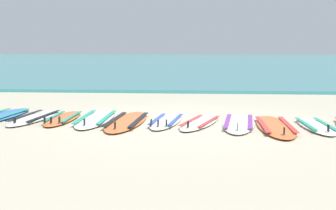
{
  "coord_description": "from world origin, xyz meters",
  "views": [
    {
      "loc": [
        0.48,
        -9.03,
        1.47
      ],
      "look_at": [
        -0.27,
        0.65,
        0.25
      ],
      "focal_mm": 50.56,
      "sensor_mm": 36.0,
      "label": 1
    }
  ],
  "objects_px": {
    "surfboard_1": "(35,117)",
    "surfboard_9": "(315,126)",
    "surfboard_5": "(166,121)",
    "surfboard_0": "(0,116)",
    "surfboard_3": "(96,119)",
    "surfboard_2": "(63,118)",
    "surfboard_8": "(275,126)",
    "surfboard_7": "(239,123)",
    "surfboard_6": "(200,123)",
    "surfboard_4": "(127,121)"
  },
  "relations": [
    {
      "from": "surfboard_1",
      "to": "surfboard_9",
      "type": "distance_m",
      "value": 5.44
    },
    {
      "from": "surfboard_9",
      "to": "surfboard_5",
      "type": "bearing_deg",
      "value": 173.51
    },
    {
      "from": "surfboard_0",
      "to": "surfboard_3",
      "type": "xyz_separation_m",
      "value": [
        2.03,
        -0.16,
        -0.0
      ]
    },
    {
      "from": "surfboard_2",
      "to": "surfboard_9",
      "type": "distance_m",
      "value": 4.83
    },
    {
      "from": "surfboard_0",
      "to": "surfboard_1",
      "type": "distance_m",
      "value": 0.78
    },
    {
      "from": "surfboard_1",
      "to": "surfboard_8",
      "type": "xyz_separation_m",
      "value": [
        4.67,
        -0.68,
        -0.0
      ]
    },
    {
      "from": "surfboard_8",
      "to": "surfboard_2",
      "type": "bearing_deg",
      "value": 171.49
    },
    {
      "from": "surfboard_7",
      "to": "surfboard_8",
      "type": "height_order",
      "value": "same"
    },
    {
      "from": "surfboard_3",
      "to": "surfboard_7",
      "type": "distance_m",
      "value": 2.8
    },
    {
      "from": "surfboard_2",
      "to": "surfboard_0",
      "type": "bearing_deg",
      "value": 172.6
    },
    {
      "from": "surfboard_0",
      "to": "surfboard_2",
      "type": "relative_size",
      "value": 1.24
    },
    {
      "from": "surfboard_5",
      "to": "surfboard_8",
      "type": "xyz_separation_m",
      "value": [
        1.99,
        -0.41,
        -0.0
      ]
    },
    {
      "from": "surfboard_1",
      "to": "surfboard_6",
      "type": "height_order",
      "value": "same"
    },
    {
      "from": "surfboard_3",
      "to": "surfboard_7",
      "type": "bearing_deg",
      "value": -6.65
    },
    {
      "from": "surfboard_0",
      "to": "surfboard_7",
      "type": "distance_m",
      "value": 4.84
    },
    {
      "from": "surfboard_1",
      "to": "surfboard_0",
      "type": "bearing_deg",
      "value": 172.03
    },
    {
      "from": "surfboard_6",
      "to": "surfboard_8",
      "type": "xyz_separation_m",
      "value": [
        1.35,
        -0.28,
        -0.0
      ]
    },
    {
      "from": "surfboard_8",
      "to": "surfboard_5",
      "type": "bearing_deg",
      "value": 168.41
    },
    {
      "from": "surfboard_6",
      "to": "surfboard_0",
      "type": "bearing_deg",
      "value": 173.0
    },
    {
      "from": "surfboard_2",
      "to": "surfboard_5",
      "type": "xyz_separation_m",
      "value": [
        2.08,
        -0.2,
        0.0
      ]
    },
    {
      "from": "surfboard_0",
      "to": "surfboard_2",
      "type": "xyz_separation_m",
      "value": [
        1.37,
        -0.18,
        0.0
      ]
    },
    {
      "from": "surfboard_7",
      "to": "surfboard_2",
      "type": "bearing_deg",
      "value": 174.85
    },
    {
      "from": "surfboard_8",
      "to": "surfboard_9",
      "type": "bearing_deg",
      "value": 7.71
    },
    {
      "from": "surfboard_3",
      "to": "surfboard_8",
      "type": "bearing_deg",
      "value": -10.36
    },
    {
      "from": "surfboard_0",
      "to": "surfboard_6",
      "type": "bearing_deg",
      "value": -7.0
    },
    {
      "from": "surfboard_3",
      "to": "surfboard_9",
      "type": "xyz_separation_m",
      "value": [
        4.14,
        -0.52,
        0.0
      ]
    },
    {
      "from": "surfboard_0",
      "to": "surfboard_3",
      "type": "relative_size",
      "value": 1.0
    },
    {
      "from": "surfboard_4",
      "to": "surfboard_8",
      "type": "relative_size",
      "value": 1.05
    },
    {
      "from": "surfboard_4",
      "to": "surfboard_6",
      "type": "bearing_deg",
      "value": -2.86
    },
    {
      "from": "surfboard_8",
      "to": "surfboard_9",
      "type": "distance_m",
      "value": 0.74
    },
    {
      "from": "surfboard_0",
      "to": "surfboard_5",
      "type": "distance_m",
      "value": 3.47
    },
    {
      "from": "surfboard_4",
      "to": "surfboard_7",
      "type": "xyz_separation_m",
      "value": [
        2.12,
        -0.06,
        0.0
      ]
    },
    {
      "from": "surfboard_9",
      "to": "surfboard_3",
      "type": "bearing_deg",
      "value": 172.78
    },
    {
      "from": "surfboard_2",
      "to": "surfboard_8",
      "type": "height_order",
      "value": "same"
    },
    {
      "from": "surfboard_4",
      "to": "surfboard_3",
      "type": "bearing_deg",
      "value": 157.97
    },
    {
      "from": "surfboard_1",
      "to": "surfboard_9",
      "type": "height_order",
      "value": "same"
    },
    {
      "from": "surfboard_0",
      "to": "surfboard_2",
      "type": "height_order",
      "value": "same"
    },
    {
      "from": "surfboard_1",
      "to": "surfboard_6",
      "type": "distance_m",
      "value": 3.35
    },
    {
      "from": "surfboard_6",
      "to": "surfboard_4",
      "type": "bearing_deg",
      "value": 177.14
    },
    {
      "from": "surfboard_6",
      "to": "surfboard_9",
      "type": "bearing_deg",
      "value": -5.1
    },
    {
      "from": "surfboard_5",
      "to": "surfboard_8",
      "type": "relative_size",
      "value": 0.82
    },
    {
      "from": "surfboard_7",
      "to": "surfboard_8",
      "type": "distance_m",
      "value": 0.69
    },
    {
      "from": "surfboard_2",
      "to": "surfboard_6",
      "type": "relative_size",
      "value": 1.0
    },
    {
      "from": "surfboard_1",
      "to": "surfboard_8",
      "type": "bearing_deg",
      "value": -8.27
    },
    {
      "from": "surfboard_1",
      "to": "surfboard_9",
      "type": "bearing_deg",
      "value": -6.13
    },
    {
      "from": "surfboard_0",
      "to": "surfboard_3",
      "type": "bearing_deg",
      "value": -4.62
    },
    {
      "from": "surfboard_1",
      "to": "surfboard_7",
      "type": "bearing_deg",
      "value": -5.38
    },
    {
      "from": "surfboard_4",
      "to": "surfboard_7",
      "type": "relative_size",
      "value": 1.09
    },
    {
      "from": "surfboard_3",
      "to": "surfboard_7",
      "type": "height_order",
      "value": "same"
    },
    {
      "from": "surfboard_0",
      "to": "surfboard_1",
      "type": "height_order",
      "value": "same"
    }
  ]
}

